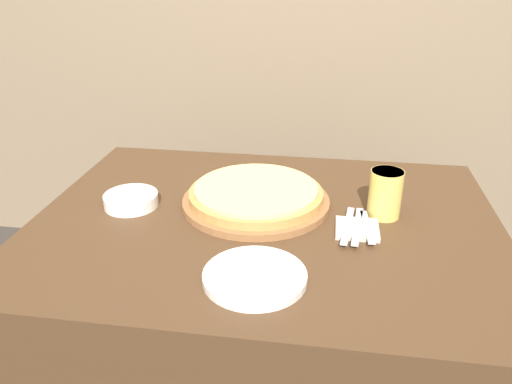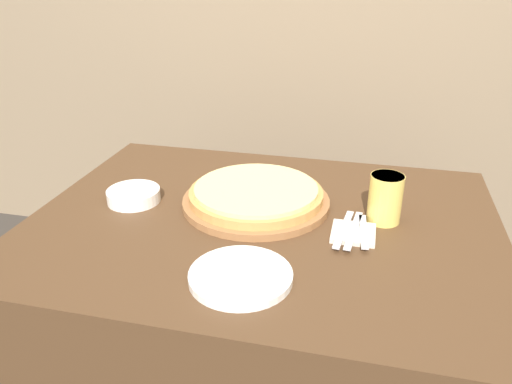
{
  "view_description": "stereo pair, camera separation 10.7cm",
  "coord_description": "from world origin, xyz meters",
  "px_view_note": "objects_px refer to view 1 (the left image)",
  "views": [
    {
      "loc": [
        0.15,
        -1.18,
        1.37
      ],
      "look_at": [
        -0.04,
        0.08,
        0.77
      ],
      "focal_mm": 35.0,
      "sensor_mm": 36.0,
      "label": 1
    },
    {
      "loc": [
        0.26,
        -1.16,
        1.37
      ],
      "look_at": [
        -0.04,
        0.08,
        0.77
      ],
      "focal_mm": 35.0,
      "sensor_mm": 36.0,
      "label": 2
    }
  ],
  "objects_px": {
    "pizza_on_board": "(256,196)",
    "fork": "(348,225)",
    "beer_glass": "(385,192)",
    "side_bowl": "(131,200)",
    "dinner_plate": "(255,277)",
    "spoon": "(367,227)",
    "dinner_knife": "(357,226)"
  },
  "relations": [
    {
      "from": "fork",
      "to": "dinner_plate",
      "type": "bearing_deg",
      "value": -128.7
    },
    {
      "from": "beer_glass",
      "to": "spoon",
      "type": "height_order",
      "value": "beer_glass"
    },
    {
      "from": "pizza_on_board",
      "to": "dinner_plate",
      "type": "xyz_separation_m",
      "value": [
        0.05,
        -0.36,
        -0.02
      ]
    },
    {
      "from": "side_bowl",
      "to": "fork",
      "type": "distance_m",
      "value": 0.61
    },
    {
      "from": "fork",
      "to": "spoon",
      "type": "xyz_separation_m",
      "value": [
        0.05,
        -0.0,
        0.0
      ]
    },
    {
      "from": "dinner_plate",
      "to": "spoon",
      "type": "distance_m",
      "value": 0.36
    },
    {
      "from": "beer_glass",
      "to": "side_bowl",
      "type": "distance_m",
      "value": 0.71
    },
    {
      "from": "dinner_plate",
      "to": "side_bowl",
      "type": "bearing_deg",
      "value": 142.87
    },
    {
      "from": "pizza_on_board",
      "to": "beer_glass",
      "type": "xyz_separation_m",
      "value": [
        0.35,
        -0.01,
        0.05
      ]
    },
    {
      "from": "side_bowl",
      "to": "fork",
      "type": "relative_size",
      "value": 0.76
    },
    {
      "from": "pizza_on_board",
      "to": "spoon",
      "type": "xyz_separation_m",
      "value": [
        0.31,
        -0.11,
        -0.01
      ]
    },
    {
      "from": "dinner_knife",
      "to": "spoon",
      "type": "bearing_deg",
      "value": 0.0
    },
    {
      "from": "beer_glass",
      "to": "spoon",
      "type": "relative_size",
      "value": 0.77
    },
    {
      "from": "side_bowl",
      "to": "fork",
      "type": "height_order",
      "value": "side_bowl"
    },
    {
      "from": "beer_glass",
      "to": "spoon",
      "type": "distance_m",
      "value": 0.12
    },
    {
      "from": "dinner_plate",
      "to": "spoon",
      "type": "height_order",
      "value": "dinner_plate"
    },
    {
      "from": "beer_glass",
      "to": "fork",
      "type": "relative_size",
      "value": 0.66
    },
    {
      "from": "side_bowl",
      "to": "fork",
      "type": "xyz_separation_m",
      "value": [
        0.61,
        -0.05,
        -0.0
      ]
    },
    {
      "from": "beer_glass",
      "to": "dinner_knife",
      "type": "bearing_deg",
      "value": -126.4
    },
    {
      "from": "dinner_knife",
      "to": "spoon",
      "type": "distance_m",
      "value": 0.02
    },
    {
      "from": "side_bowl",
      "to": "dinner_knife",
      "type": "bearing_deg",
      "value": -4.59
    },
    {
      "from": "side_bowl",
      "to": "dinner_knife",
      "type": "xyz_separation_m",
      "value": [
        0.63,
        -0.05,
        -0.0
      ]
    },
    {
      "from": "beer_glass",
      "to": "fork",
      "type": "xyz_separation_m",
      "value": [
        -0.1,
        -0.1,
        -0.06
      ]
    },
    {
      "from": "beer_glass",
      "to": "fork",
      "type": "height_order",
      "value": "beer_glass"
    },
    {
      "from": "side_bowl",
      "to": "dinner_knife",
      "type": "relative_size",
      "value": 0.76
    },
    {
      "from": "dinner_plate",
      "to": "spoon",
      "type": "xyz_separation_m",
      "value": [
        0.25,
        0.25,
        0.01
      ]
    },
    {
      "from": "side_bowl",
      "to": "pizza_on_board",
      "type": "bearing_deg",
      "value": 9.66
    },
    {
      "from": "pizza_on_board",
      "to": "beer_glass",
      "type": "distance_m",
      "value": 0.36
    },
    {
      "from": "dinner_plate",
      "to": "side_bowl",
      "type": "relative_size",
      "value": 1.51
    },
    {
      "from": "pizza_on_board",
      "to": "dinner_plate",
      "type": "bearing_deg",
      "value": -81.75
    },
    {
      "from": "spoon",
      "to": "beer_glass",
      "type": "bearing_deg",
      "value": 64.28
    },
    {
      "from": "pizza_on_board",
      "to": "fork",
      "type": "xyz_separation_m",
      "value": [
        0.26,
        -0.11,
        -0.01
      ]
    }
  ]
}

